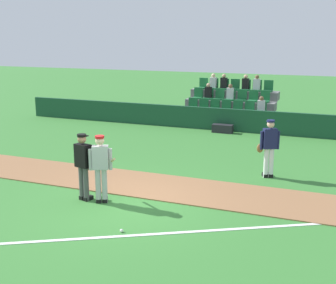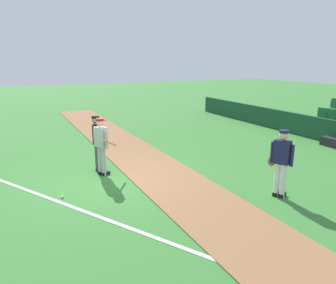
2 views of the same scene
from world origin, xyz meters
name	(u,v)px [view 1 (image 1 of 2)]	position (x,y,z in m)	size (l,w,h in m)	color
ground_plane	(121,203)	(0.00, 0.00, 0.00)	(80.00, 80.00, 0.00)	#387A33
infield_dirt_path	(146,185)	(0.00, 1.53, 0.01)	(28.00, 2.09, 0.03)	#936642
foul_line_chalk	(232,229)	(3.00, -0.50, 0.01)	(12.00, 0.10, 0.01)	white
dugout_fence	(220,119)	(0.00, 9.63, 0.50)	(20.00, 0.16, 1.00)	#19472D
stadium_bleachers	(230,110)	(0.00, 11.52, 0.64)	(4.45, 2.95, 2.30)	slate
batter_grey_jersey	(101,166)	(-0.48, -0.11, 0.97)	(0.75, 0.70, 1.76)	#B2B2B2
umpire_home_plate	(84,163)	(-0.99, -0.11, 1.00)	(0.57, 0.38, 1.76)	#4C4C4C
runner_navy_jersey	(269,146)	(3.12, 3.54, 0.96)	(0.65, 0.42, 1.76)	white
baseball	(122,231)	(0.79, -1.51, 0.04)	(0.07, 0.07, 0.07)	white
equipment_bag	(223,129)	(0.25, 9.18, 0.18)	(0.90, 0.36, 0.36)	#232328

